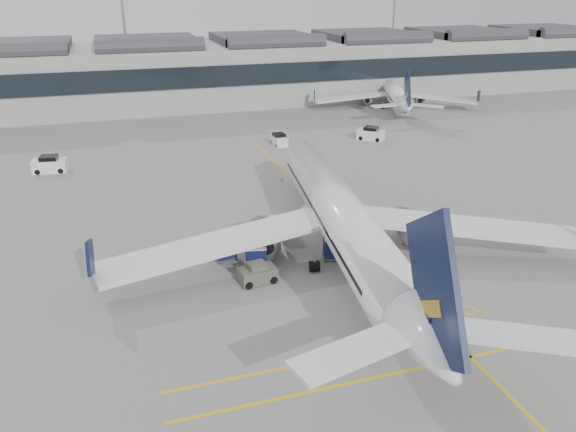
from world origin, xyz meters
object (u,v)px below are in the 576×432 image
object	(u,v)px
ramp_agent_a	(286,222)
ramp_agent_b	(260,241)
belt_loader	(322,208)
pushback_tug	(257,274)
baggage_cart_a	(334,247)
airliner_main	(343,220)

from	to	relation	value
ramp_agent_a	ramp_agent_b	distance (m)	5.04
belt_loader	pushback_tug	size ratio (longest dim) A/B	1.63
belt_loader	baggage_cart_a	distance (m)	10.05
airliner_main	baggage_cart_a	world-z (taller)	airliner_main
ramp_agent_a	pushback_tug	world-z (taller)	pushback_tug
airliner_main	belt_loader	size ratio (longest dim) A/B	8.83
ramp_agent_a	ramp_agent_b	bearing A→B (deg)	-169.76
airliner_main	ramp_agent_b	bearing A→B (deg)	160.61
ramp_agent_b	pushback_tug	world-z (taller)	ramp_agent_b
ramp_agent_a	pushback_tug	xyz separation A→B (m)	(-5.09, -8.80, -0.08)
belt_loader	ramp_agent_a	distance (m)	5.54
belt_loader	ramp_agent_b	xyz separation A→B (m)	(-8.25, -6.47, 0.36)
belt_loader	ramp_agent_a	bearing A→B (deg)	-151.51
ramp_agent_b	baggage_cart_a	bearing A→B (deg)	143.85
belt_loader	baggage_cart_a	xyz separation A→B (m)	(-2.57, -9.70, 0.49)
baggage_cart_a	pushback_tug	bearing A→B (deg)	-150.38
airliner_main	ramp_agent_a	world-z (taller)	airliner_main
belt_loader	pushback_tug	distance (m)	15.25
ramp_agent_b	belt_loader	bearing A→B (deg)	-148.41
airliner_main	belt_loader	distance (m)	10.34
baggage_cart_a	ramp_agent_a	bearing A→B (deg)	122.12
ramp_agent_a	airliner_main	bearing A→B (deg)	-103.33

